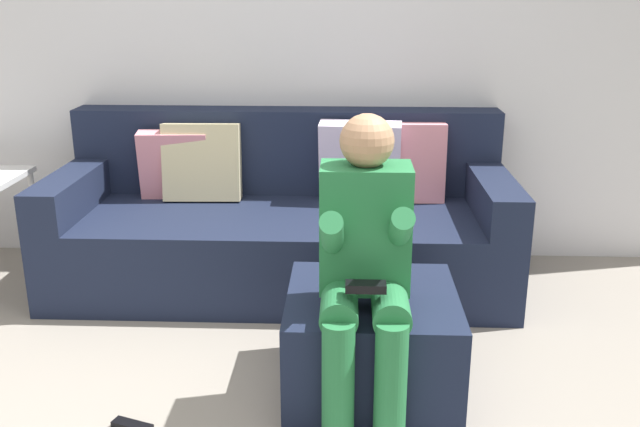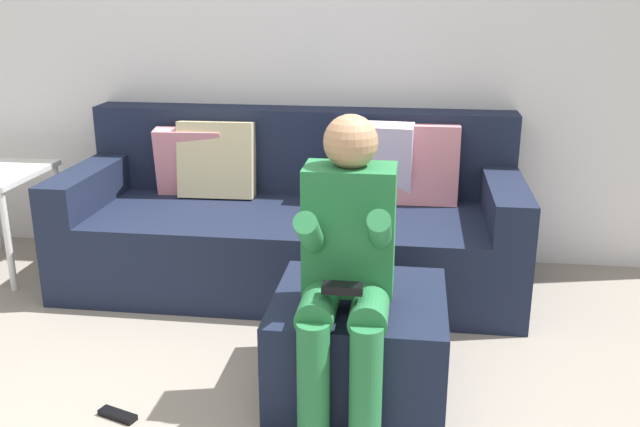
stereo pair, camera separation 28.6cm
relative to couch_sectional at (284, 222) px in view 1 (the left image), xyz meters
The scene contains 5 objects.
wall_back 1.10m from the couch_sectional, 108.59° to the left, with size 5.63×0.10×2.63m, color silver.
couch_sectional is the anchor object (origin of this frame).
ottoman 1.21m from the couch_sectional, 68.03° to the right, with size 0.67×0.66×0.41m, color #192138.
person_seated 1.39m from the couch_sectional, 72.26° to the right, with size 0.33×0.58×1.14m.
remote_by_storage_bin 1.54m from the couch_sectional, 106.84° to the right, with size 0.16×0.05×0.02m, color black.
Camera 1 is at (0.50, -1.95, 1.55)m, focal length 39.42 mm.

